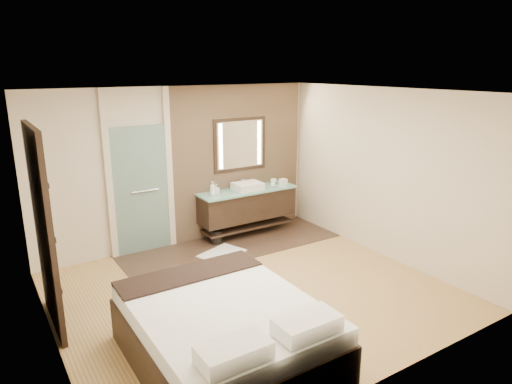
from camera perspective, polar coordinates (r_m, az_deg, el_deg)
floor at (r=6.44m, az=-0.51°, el=-12.35°), size 5.00×5.00×0.00m
tile_strip at (r=7.97m, az=-2.97°, el=-6.68°), size 3.80×1.30×0.01m
stone_wall at (r=8.33m, az=-2.19°, el=3.98°), size 2.60×0.08×2.70m
vanity at (r=8.27m, az=-1.11°, el=-1.59°), size 1.85×0.55×0.88m
mirror_unit at (r=8.23m, az=-2.02°, el=5.97°), size 1.06×0.04×0.96m
frosted_door at (r=7.63m, az=-14.22°, el=0.84°), size 1.10×0.12×2.70m
shoji_partition at (r=5.76m, az=-24.98°, el=-4.24°), size 0.06×1.20×2.40m
bed at (r=4.94m, az=-3.93°, el=-17.12°), size 1.74×2.18×0.84m
bath_mat at (r=7.62m, az=-4.30°, el=-7.67°), size 0.85×0.72×0.02m
waste_bin at (r=8.05m, az=-4.98°, el=-5.60°), size 0.25×0.25×0.24m
tissue_box at (r=8.57m, az=3.41°, el=1.32°), size 0.13×0.13×0.10m
soap_bottle_a at (r=7.84m, az=-5.45°, el=0.46°), size 0.12×0.12×0.24m
soap_bottle_b at (r=7.89m, az=-5.00°, el=0.35°), size 0.09×0.10×0.18m
soap_bottle_c at (r=8.32m, az=2.16°, el=1.02°), size 0.13×0.13×0.14m
cup at (r=8.60m, az=2.19°, el=1.36°), size 0.15×0.15×0.09m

